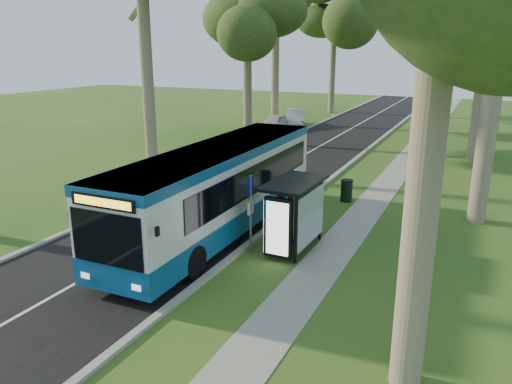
{
  "coord_description": "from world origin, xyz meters",
  "views": [
    {
      "loc": [
        7.49,
        -15.82,
        7.08
      ],
      "look_at": [
        -0.41,
        1.1,
        1.6
      ],
      "focal_mm": 35.0,
      "sensor_mm": 36.0,
      "label": 1
    }
  ],
  "objects_px": {
    "bus": "(219,189)",
    "car_white": "(275,123)",
    "litter_bin": "(346,190)",
    "car_silver": "(295,118)",
    "bus_stop_sign": "(250,205)",
    "bus_shelter": "(293,205)"
  },
  "relations": [
    {
      "from": "bus",
      "to": "bus_shelter",
      "type": "relative_size",
      "value": 4.33
    },
    {
      "from": "car_silver",
      "to": "bus",
      "type": "bearing_deg",
      "value": -95.46
    },
    {
      "from": "bus_stop_sign",
      "to": "car_white",
      "type": "relative_size",
      "value": 0.69
    },
    {
      "from": "litter_bin",
      "to": "car_silver",
      "type": "distance_m",
      "value": 23.07
    },
    {
      "from": "car_white",
      "to": "car_silver",
      "type": "relative_size",
      "value": 0.87
    },
    {
      "from": "bus",
      "to": "bus_shelter",
      "type": "height_order",
      "value": "bus"
    },
    {
      "from": "bus_stop_sign",
      "to": "car_silver",
      "type": "height_order",
      "value": "bus_stop_sign"
    },
    {
      "from": "bus",
      "to": "litter_bin",
      "type": "relative_size",
      "value": 12.44
    },
    {
      "from": "bus_stop_sign",
      "to": "bus_shelter",
      "type": "height_order",
      "value": "bus_stop_sign"
    },
    {
      "from": "bus_stop_sign",
      "to": "car_white",
      "type": "height_order",
      "value": "bus_stop_sign"
    },
    {
      "from": "bus_shelter",
      "to": "litter_bin",
      "type": "height_order",
      "value": "bus_shelter"
    },
    {
      "from": "bus_stop_sign",
      "to": "car_white",
      "type": "xyz_separation_m",
      "value": [
        -9.56,
        24.83,
        -1.04
      ]
    },
    {
      "from": "litter_bin",
      "to": "car_silver",
      "type": "height_order",
      "value": "car_silver"
    },
    {
      "from": "bus",
      "to": "litter_bin",
      "type": "bearing_deg",
      "value": 60.59
    },
    {
      "from": "bus_shelter",
      "to": "car_silver",
      "type": "height_order",
      "value": "bus_shelter"
    },
    {
      "from": "bus_stop_sign",
      "to": "bus_shelter",
      "type": "relative_size",
      "value": 0.95
    },
    {
      "from": "bus",
      "to": "car_white",
      "type": "height_order",
      "value": "bus"
    },
    {
      "from": "bus_stop_sign",
      "to": "car_silver",
      "type": "xyz_separation_m",
      "value": [
        -8.85,
        27.97,
        -0.97
      ]
    },
    {
      "from": "litter_bin",
      "to": "car_white",
      "type": "height_order",
      "value": "car_white"
    },
    {
      "from": "bus_stop_sign",
      "to": "litter_bin",
      "type": "relative_size",
      "value": 2.72
    },
    {
      "from": "car_white",
      "to": "car_silver",
      "type": "distance_m",
      "value": 3.22
    },
    {
      "from": "car_white",
      "to": "car_silver",
      "type": "bearing_deg",
      "value": 78.59
    }
  ]
}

